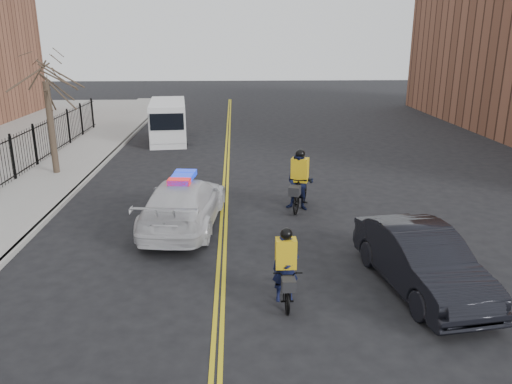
{
  "coord_description": "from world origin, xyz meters",
  "views": [
    {
      "loc": [
        0.41,
        -12.0,
        5.98
      ],
      "look_at": [
        1.06,
        2.95,
        1.3
      ],
      "focal_mm": 35.0,
      "sensor_mm": 36.0,
      "label": 1
    }
  ],
  "objects": [
    {
      "name": "cyclist_near",
      "position": [
        1.55,
        -1.52,
        0.64
      ],
      "size": [
        0.65,
        1.86,
        1.83
      ],
      "rotation": [
        0.0,
        0.0,
        0.0
      ],
      "color": "black",
      "rests_on": "ground"
    },
    {
      "name": "sidewalk",
      "position": [
        -7.5,
        8.0,
        0.07
      ],
      "size": [
        3.0,
        60.0,
        0.15
      ],
      "primitive_type": "cube",
      "color": "gray",
      "rests_on": "ground"
    },
    {
      "name": "dark_sedan",
      "position": [
        4.91,
        -1.08,
        0.78
      ],
      "size": [
        2.34,
        4.91,
        1.55
      ],
      "primitive_type": "imported",
      "rotation": [
        0.0,
        0.0,
        0.15
      ],
      "color": "black",
      "rests_on": "ground"
    },
    {
      "name": "street_tree",
      "position": [
        -7.6,
        10.0,
        3.53
      ],
      "size": [
        3.2,
        3.2,
        4.8
      ],
      "color": "#382C21",
      "rests_on": "sidewalk"
    },
    {
      "name": "iron_fence",
      "position": [
        -9.0,
        8.0,
        1.0
      ],
      "size": [
        0.12,
        28.0,
        2.0
      ],
      "primitive_type": null,
      "color": "black",
      "rests_on": "ground"
    },
    {
      "name": "center_line_left",
      "position": [
        -0.08,
        8.0,
        0.01
      ],
      "size": [
        0.1,
        60.0,
        0.01
      ],
      "primitive_type": "cube",
      "color": "gold",
      "rests_on": "ground"
    },
    {
      "name": "curb",
      "position": [
        -6.0,
        8.0,
        0.07
      ],
      "size": [
        0.2,
        60.0,
        0.15
      ],
      "primitive_type": "cube",
      "color": "gray",
      "rests_on": "ground"
    },
    {
      "name": "center_line_right",
      "position": [
        0.08,
        8.0,
        0.01
      ],
      "size": [
        0.1,
        60.0,
        0.01
      ],
      "primitive_type": "cube",
      "color": "gold",
      "rests_on": "ground"
    },
    {
      "name": "cargo_van",
      "position": [
        -3.52,
        17.64,
        1.13
      ],
      "size": [
        2.57,
        5.7,
        2.31
      ],
      "rotation": [
        0.0,
        0.0,
        0.11
      ],
      "color": "white",
      "rests_on": "ground"
    },
    {
      "name": "cyclist_far",
      "position": [
        2.7,
        4.98,
        0.87
      ],
      "size": [
        1.31,
        2.27,
        2.21
      ],
      "rotation": [
        0.0,
        0.0,
        -0.34
      ],
      "color": "black",
      "rests_on": "ground"
    },
    {
      "name": "ground",
      "position": [
        0.0,
        0.0,
        0.0
      ],
      "size": [
        120.0,
        120.0,
        0.0
      ],
      "primitive_type": "plane",
      "color": "black",
      "rests_on": "ground"
    },
    {
      "name": "police_cruiser",
      "position": [
        -1.28,
        3.48,
        0.8
      ],
      "size": [
        2.77,
        5.66,
        1.74
      ],
      "rotation": [
        0.0,
        0.0,
        3.04
      ],
      "color": "silver",
      "rests_on": "ground"
    }
  ]
}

